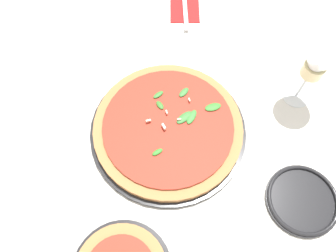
% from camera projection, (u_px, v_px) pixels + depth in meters
% --- Properties ---
extents(ground_plane, '(6.00, 6.00, 0.00)m').
position_uv_depth(ground_plane, '(184.00, 125.00, 0.78)').
color(ground_plane, silver).
extents(pizza_arugula_main, '(0.37, 0.37, 0.05)m').
position_uv_depth(pizza_arugula_main, '(168.00, 128.00, 0.76)').
color(pizza_arugula_main, black).
rests_on(pizza_arugula_main, ground_plane).
extents(wine_glass, '(0.09, 0.09, 0.18)m').
position_uv_depth(wine_glass, '(317.00, 65.00, 0.71)').
color(wine_glass, white).
rests_on(wine_glass, ground_plane).
extents(napkin, '(0.15, 0.12, 0.01)m').
position_uv_depth(napkin, '(185.00, 6.00, 0.95)').
color(napkin, '#B21E1E').
rests_on(napkin, ground_plane).
extents(fork, '(0.21, 0.08, 0.00)m').
position_uv_depth(fork, '(185.00, 2.00, 0.95)').
color(fork, silver).
rests_on(fork, ground_plane).
extents(side_plate_white, '(0.16, 0.16, 0.02)m').
position_uv_depth(side_plate_white, '(302.00, 200.00, 0.70)').
color(side_plate_white, black).
rests_on(side_plate_white, ground_plane).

